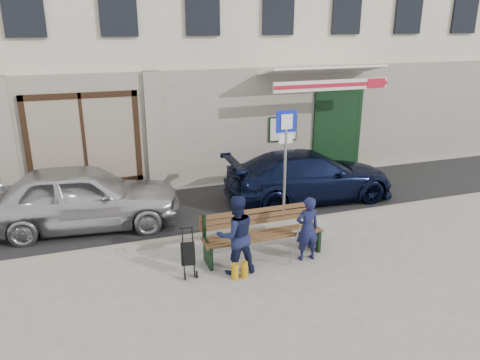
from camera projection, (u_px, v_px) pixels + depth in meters
name	position (u px, v px, depth m)	size (l,w,h in m)	color
ground	(274.00, 264.00, 8.96)	(80.00, 80.00, 0.00)	#9E9991
asphalt_lane	(226.00, 206.00, 11.73)	(60.00, 3.20, 0.01)	#282828
curb	(248.00, 230.00, 10.28)	(60.00, 0.18, 0.12)	#9E9384
building	(175.00, 3.00, 14.93)	(20.00, 8.27, 10.00)	beige
car_silver	(83.00, 197.00, 10.34)	(1.71, 4.24, 1.44)	silver
car_navy	(310.00, 176.00, 12.03)	(1.78, 4.39, 1.27)	black
parking_sign	(285.00, 149.00, 10.35)	(0.48, 0.08, 2.58)	gray
bench	(261.00, 235.00, 9.12)	(2.40, 1.17, 0.98)	brown
man	(307.00, 229.00, 8.94)	(0.47, 0.31, 1.29)	#16193C
woman	(236.00, 235.00, 8.43)	(0.73, 0.57, 1.50)	#161C3D
stroller	(188.00, 255.00, 8.47)	(0.29, 0.39, 0.88)	black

